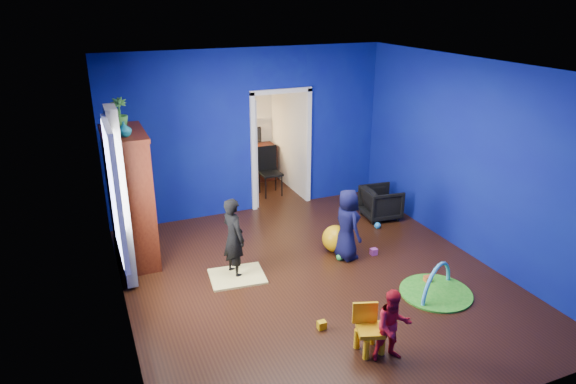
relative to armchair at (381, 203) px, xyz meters
name	(u,v)px	position (x,y,z in m)	size (l,w,h in m)	color
floor	(315,280)	(-1.99, -1.49, -0.28)	(5.00, 5.50, 0.01)	black
ceiling	(320,67)	(-1.99, -1.49, 2.62)	(5.00, 5.50, 0.01)	white
wall_back	(249,133)	(-1.99, 1.26, 1.17)	(5.00, 0.02, 2.90)	navy
wall_front	(462,286)	(-1.99, -4.24, 1.17)	(5.00, 0.02, 2.90)	navy
wall_left	(116,212)	(-4.49, -1.49, 1.17)	(0.02, 5.50, 2.90)	navy
wall_right	(471,160)	(0.51, -1.49, 1.17)	(0.02, 5.50, 2.90)	navy
alcove	(264,129)	(-1.39, 2.13, 0.97)	(1.00, 1.75, 2.50)	silver
armchair	(381,203)	(0.00, 0.00, 0.00)	(0.61, 0.62, 0.57)	black
child_black	(234,237)	(-2.97, -0.90, 0.29)	(0.42, 0.28, 1.15)	black
child_navy	(347,224)	(-1.28, -1.07, 0.26)	(0.53, 0.35, 1.09)	#10183C
toddler_red	(393,326)	(-1.95, -3.29, 0.14)	(0.41, 0.32, 0.84)	red
vase	(124,129)	(-4.19, -0.18, 1.78)	(0.19, 0.19, 0.20)	#0B535E
potted_plant	(119,113)	(-4.19, 0.34, 1.89)	(0.23, 0.23, 0.42)	#347E2D
tv_armoire	(130,198)	(-4.19, 0.12, 0.70)	(0.58, 1.14, 1.96)	#3B1609
crt_tv	(133,195)	(-4.15, 0.12, 0.74)	(0.46, 0.70, 0.54)	silver
yellow_blanket	(237,276)	(-2.97, -1.00, -0.27)	(0.75, 0.60, 0.03)	#F2E07A
hopper_ball	(336,239)	(-1.33, -0.82, -0.08)	(0.42, 0.42, 0.42)	yellow
kid_chair	(370,332)	(-2.10, -3.09, -0.03)	(0.28, 0.28, 0.50)	yellow
play_mat	(436,293)	(-0.66, -2.42, -0.27)	(0.95, 0.95, 0.03)	green
toy_arch	(436,292)	(-0.66, -2.42, -0.26)	(0.85, 0.85, 0.05)	#3F8CD8
window_left	(113,193)	(-4.47, -1.14, 1.27)	(0.03, 0.95, 1.55)	white
curtain	(121,199)	(-4.36, -0.59, 0.97)	(0.14, 0.42, 2.40)	slate
doorway	(281,151)	(-1.39, 1.26, 0.77)	(1.16, 0.10, 2.10)	white
study_desk	(254,163)	(-1.39, 2.77, 0.09)	(0.88, 0.44, 0.75)	#3D140A
desk_monitor	(252,135)	(-1.39, 2.89, 0.67)	(0.40, 0.05, 0.32)	black
desk_lamp	(240,138)	(-1.67, 2.83, 0.65)	(0.14, 0.14, 0.14)	#FFD88C
folding_chair	(271,172)	(-1.39, 1.81, 0.18)	(0.40, 0.40, 0.92)	black
book_shelf	(251,84)	(-1.39, 2.88, 1.74)	(0.88, 0.24, 0.04)	white
toy_0	(428,279)	(-0.60, -2.15, -0.23)	(0.10, 0.08, 0.10)	#E25B25
toy_1	(378,225)	(-0.28, -0.37, -0.23)	(0.11, 0.11, 0.11)	#2384CA
toy_2	(322,325)	(-2.41, -2.53, -0.23)	(0.10, 0.08, 0.10)	#DAA20B
toy_3	(340,257)	(-1.41, -1.11, -0.23)	(0.11, 0.11, 0.11)	green
toy_4	(374,252)	(-0.85, -1.16, -0.23)	(0.10, 0.08, 0.10)	#B9459F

